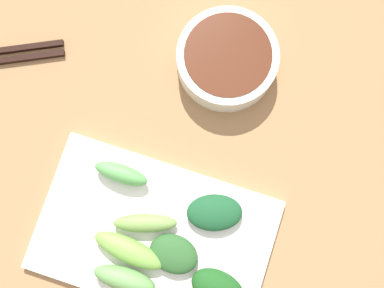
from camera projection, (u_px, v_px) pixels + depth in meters
name	position (u px, v px, depth m)	size (l,w,h in m)	color
tabletop	(189.00, 178.00, 0.66)	(2.10, 2.10, 0.02)	#977349
sauce_bowl	(228.00, 60.00, 0.65)	(0.14, 0.14, 0.04)	silver
serving_plate	(155.00, 234.00, 0.64)	(0.19, 0.30, 0.01)	white
broccoli_leafy_0	(174.00, 254.00, 0.62)	(0.05, 0.06, 0.02)	#2B5C2A
broccoli_leafy_1	(218.00, 288.00, 0.61)	(0.04, 0.07, 0.03)	#1B541D
broccoli_stalk_2	(125.00, 279.00, 0.61)	(0.03, 0.08, 0.03)	#659F54
broccoli_stalk_3	(129.00, 250.00, 0.61)	(0.03, 0.10, 0.03)	#76B147
broccoli_stalk_4	(121.00, 174.00, 0.63)	(0.02, 0.07, 0.03)	#5CAC57
broccoli_stalk_5	(145.00, 223.00, 0.62)	(0.02, 0.08, 0.02)	#749F4D
broccoli_leafy_6	(215.00, 213.00, 0.62)	(0.05, 0.07, 0.02)	#1A522C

